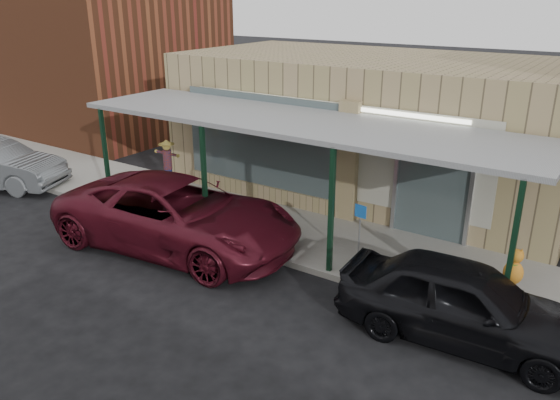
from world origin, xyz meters
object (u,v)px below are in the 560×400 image
Objects in this scene: barrel_scarecrow at (169,175)px; barrel_pumpkin at (276,222)px; car_maroon at (177,215)px; parked_sedan at (464,302)px; handicap_sign at (360,226)px.

barrel_scarecrow reaches higher than barrel_pumpkin.
parked_sedan is at bearing -96.31° from car_maroon.
handicap_sign is at bearing -10.98° from barrel_pumpkin.
barrel_scarecrow reaches higher than car_maroon.
car_maroon is (2.76, -2.48, 0.15)m from barrel_scarecrow.
handicap_sign reaches higher than barrel_pumpkin.
parked_sedan reaches higher than barrel_pumpkin.
barrel_scarecrow is 7.11m from handicap_sign.
handicap_sign is 3.12m from parked_sedan.
barrel_pumpkin is 0.47× the size of handicap_sign.
barrel_pumpkin is 0.11× the size of car_maroon.
car_maroon is at bearing -45.26° from barrel_scarecrow.
handicap_sign is (2.63, -0.51, 0.69)m from barrel_pumpkin.
barrel_pumpkin is at bearing -10.54° from barrel_scarecrow.
parked_sedan is at bearing -18.39° from handicap_sign.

